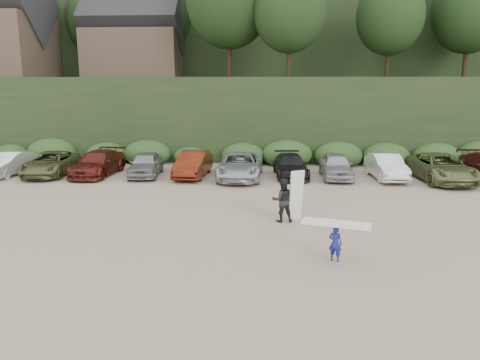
{
  "coord_description": "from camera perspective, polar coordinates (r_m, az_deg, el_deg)",
  "views": [
    {
      "loc": [
        -0.04,
        -17.73,
        5.68
      ],
      "look_at": [
        -1.43,
        3.0,
        1.3
      ],
      "focal_mm": 35.0,
      "sensor_mm": 36.0,
      "label": 1
    }
  ],
  "objects": [
    {
      "name": "adult_surfer",
      "position": [
        19.29,
        5.34,
        -2.41
      ],
      "size": [
        1.38,
        0.82,
        2.15
      ],
      "color": "black",
      "rests_on": "ground"
    },
    {
      "name": "ground",
      "position": [
        18.62,
        3.79,
        -5.89
      ],
      "size": [
        120.0,
        120.0,
        0.0
      ],
      "primitive_type": "plane",
      "color": "tan",
      "rests_on": "ground"
    },
    {
      "name": "hillside_backdrop",
      "position": [
        53.94,
        3.76,
        17.77
      ],
      "size": [
        90.0,
        41.5,
        28.0
      ],
      "color": "black",
      "rests_on": "ground"
    },
    {
      "name": "parked_cars",
      "position": [
        28.1,
        1.63,
        1.79
      ],
      "size": [
        36.89,
        6.05,
        1.58
      ],
      "color": "#B5B6BB",
      "rests_on": "ground"
    },
    {
      "name": "child_surfer",
      "position": [
        15.35,
        11.59,
        -6.55
      ],
      "size": [
        2.25,
        1.19,
        1.3
      ],
      "color": "navy",
      "rests_on": "ground"
    }
  ]
}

